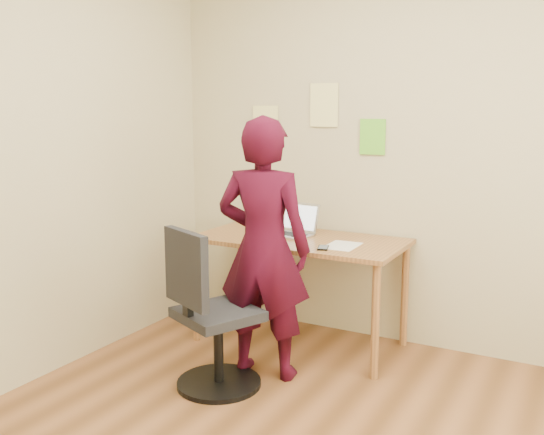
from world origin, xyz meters
The scene contains 10 objects.
room centered at (0.00, 0.00, 1.35)m, with size 3.58×3.58×2.78m.
desk centered at (-0.62, 1.38, 0.65)m, with size 1.40×0.70×0.74m.
laptop centered at (-0.71, 1.46, 0.79)m, with size 0.33×0.31×0.21m.
paper_sheet centered at (-0.28, 1.30, 0.74)m, with size 0.19×0.28×0.00m, color white.
phone centered at (-0.36, 1.17, 0.75)m, with size 0.10×0.14×0.01m.
wall_note_left centered at (-1.08, 1.74, 1.47)m, with size 0.21×0.00×0.30m, color #FFF698.
wall_note_mid centered at (-0.62, 1.74, 1.62)m, with size 0.21×0.00×0.30m, color #FFF698.
wall_note_right centered at (-0.25, 1.74, 1.41)m, with size 0.18×0.00×0.24m, color #6CD730.
office_chair centered at (-0.76, 0.50, 0.41)m, with size 0.55×0.56×0.95m.
person centered at (-0.59, 0.83, 0.78)m, with size 0.57×0.37×1.56m, color #350717.
Camera 1 is at (1.13, -2.21, 1.60)m, focal length 40.00 mm.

